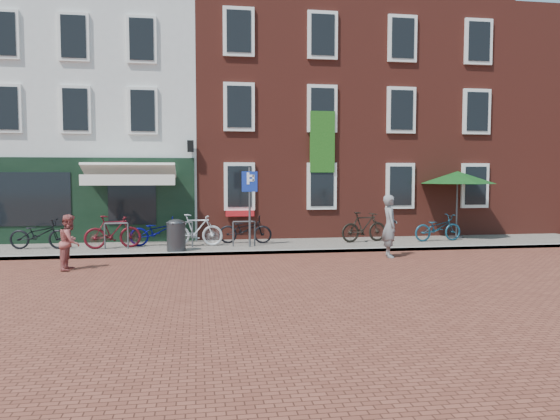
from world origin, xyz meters
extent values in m
plane|color=brown|center=(0.00, 0.00, 0.00)|extent=(80.00, 80.00, 0.00)
cube|color=slate|center=(1.00, 1.50, 0.05)|extent=(24.00, 3.00, 0.10)
cube|color=silver|center=(-5.00, 7.00, 4.50)|extent=(8.00, 8.00, 9.00)
cube|color=maroon|center=(2.00, 7.00, 5.00)|extent=(6.00, 8.00, 10.00)
cube|color=maroon|center=(8.00, 7.00, 5.00)|extent=(6.00, 8.00, 10.00)
cube|color=maroon|center=(14.50, 7.00, 4.50)|extent=(7.00, 8.00, 9.00)
cylinder|color=#343436|center=(-1.63, 0.42, 0.52)|extent=(0.56, 0.56, 0.85)
ellipsoid|color=#343436|center=(-1.63, 0.42, 1.01)|extent=(0.56, 0.56, 0.25)
cylinder|color=#4C4C4F|center=(0.67, 1.05, 1.37)|extent=(0.07, 0.07, 2.55)
cube|color=#162E9A|center=(0.67, 1.03, 2.20)|extent=(0.50, 0.04, 0.65)
cylinder|color=#4C4C4F|center=(8.40, 2.22, 0.14)|extent=(0.50, 0.50, 0.08)
cylinder|color=#4C4C4F|center=(8.40, 2.22, 1.26)|extent=(0.06, 0.06, 2.32)
cone|color=#134817|center=(8.40, 2.22, 2.42)|extent=(2.76, 2.76, 0.45)
imported|color=slate|center=(4.57, -1.12, 0.91)|extent=(0.53, 0.72, 1.83)
imported|color=#A04C48|center=(-4.19, -1.82, 0.71)|extent=(0.58, 0.72, 1.41)
imported|color=black|center=(-5.88, 1.52, 0.57)|extent=(1.83, 0.78, 0.94)
imported|color=#510C14|center=(-3.62, 1.31, 0.62)|extent=(1.80, 0.84, 1.04)
imported|color=#040551|center=(-2.27, 1.72, 0.57)|extent=(1.80, 0.67, 0.94)
imported|color=#B4B4B6|center=(-1.04, 1.46, 0.62)|extent=(1.77, 0.64, 1.04)
imported|color=black|center=(0.61, 1.89, 0.57)|extent=(1.87, 0.93, 0.94)
imported|color=black|center=(4.69, 1.62, 0.62)|extent=(1.80, 0.85, 1.04)
imported|color=#133B4F|center=(7.31, 1.47, 0.57)|extent=(1.84, 0.83, 0.94)
camera|label=1|loc=(-0.98, -15.77, 2.41)|focal=33.80mm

